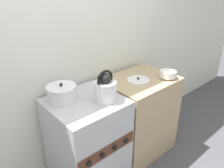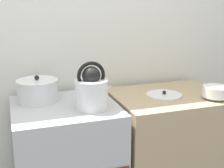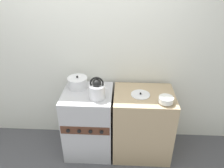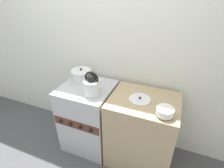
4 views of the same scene
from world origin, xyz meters
The scene contains 8 objects.
ground_plane centered at (0.00, 0.00, 0.00)m, with size 12.00×12.00×0.00m, color #4C4C51.
wall_back centered at (0.00, 0.66, 1.25)m, with size 7.00×0.06×2.50m.
stove centered at (0.00, 0.29, 0.45)m, with size 0.61×0.61×0.90m.
counter centered at (0.69, 0.29, 0.45)m, with size 0.73×0.58×0.90m.
kettle centered at (0.14, 0.19, 1.01)m, with size 0.23×0.19×0.27m.
cooking_pot centered at (-0.14, 0.42, 0.97)m, with size 0.25×0.25×0.16m.
enamel_bowl centered at (0.91, 0.12, 0.95)m, with size 0.16×0.16×0.08m.
loose_pot_lid centered at (0.64, 0.28, 0.91)m, with size 0.23×0.23×0.03m.
Camera 3 is at (0.42, -1.95, 2.28)m, focal length 35.00 mm.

